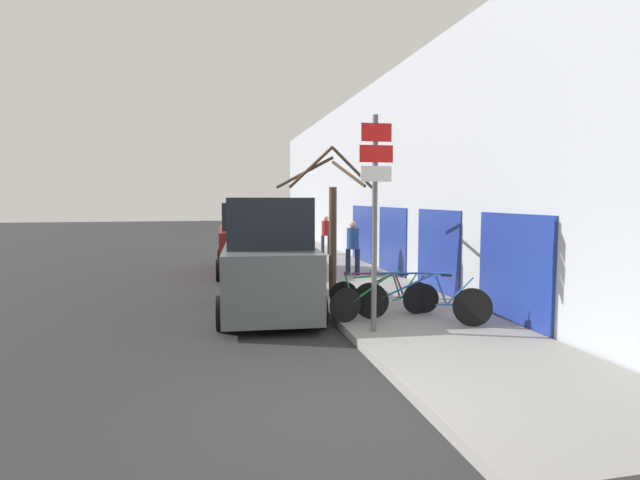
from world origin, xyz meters
The scene contains 12 objects.
ground_plane centered at (0.00, 11.20, 0.00)m, with size 80.00×80.00×0.00m, color #28282B.
sidewalk_curb centered at (2.60, 14.00, 0.07)m, with size 3.20×32.00×0.15m.
building_facade centered at (4.35, 13.92, 3.22)m, with size 0.23×32.00×6.50m.
signpost centered at (1.43, 2.86, 2.31)m, with size 0.60×0.11×3.76m.
bicycle_0 centered at (2.48, 3.26, 0.57)m, with size 2.26×1.35×0.98m.
bicycle_1 centered at (1.91, 3.76, 0.54)m, with size 2.24×0.63×0.90m.
bicycle_2 centered at (2.11, 4.28, 0.51)m, with size 2.09×0.89×0.84m.
parked_car_0 centered at (-0.15, 5.22, 1.12)m, with size 2.29×4.24×2.50m.
parked_car_1 centered at (-0.21, 11.20, 1.07)m, with size 2.04×4.79×2.34m.
pedestrian_near centered at (2.87, 9.15, 1.11)m, with size 0.43×0.37×1.66m.
pedestrian_far centered at (3.38, 14.97, 1.08)m, with size 0.42×0.36×1.61m.
street_tree centered at (1.45, 6.11, 1.89)m, with size 2.37×1.74×3.58m.
Camera 1 is at (-1.35, -5.37, 2.49)m, focal length 28.00 mm.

